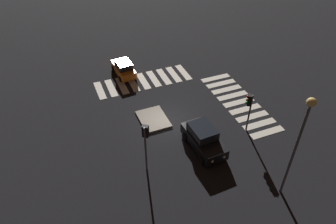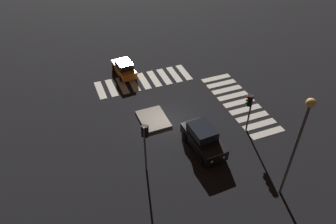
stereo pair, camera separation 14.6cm
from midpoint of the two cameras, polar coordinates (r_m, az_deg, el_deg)
ground_plane at (r=28.67m, az=0.15°, el=-1.56°), size 80.00×80.00×0.00m
traffic_island at (r=28.73m, az=-2.48°, el=-1.27°), size 3.20×2.42×0.18m
car_black at (r=25.73m, az=6.39°, el=-4.69°), size 4.57×2.30×1.95m
car_orange at (r=34.77m, az=-7.69°, el=7.71°), size 3.86×2.01×1.63m
traffic_light_south at (r=26.85m, az=14.35°, el=1.33°), size 0.54×0.53×3.64m
traffic_light_west at (r=22.46m, az=-3.89°, el=-4.47°), size 0.53×0.54×4.23m
street_lamp at (r=20.80m, az=22.50°, el=-3.69°), size 0.56×0.56×8.16m
crosswalk_near at (r=31.51m, az=12.58°, el=1.66°), size 9.90×3.20×0.02m
crosswalk_side at (r=33.91m, az=-4.19°, el=5.52°), size 3.20×9.90×0.02m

